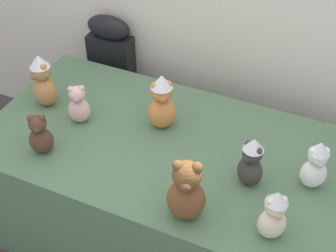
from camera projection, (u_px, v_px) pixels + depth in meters
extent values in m
cube|color=#4C6B4C|center=(168.00, 193.00, 2.53)|extent=(1.84, 0.96, 0.72)
cube|color=black|center=(115.00, 92.00, 3.11)|extent=(0.28, 0.13, 0.84)
ellipsoid|color=black|center=(109.00, 28.00, 2.80)|extent=(0.28, 0.13, 0.15)
ellipsoid|color=beige|center=(79.00, 110.00, 2.38)|extent=(0.15, 0.14, 0.14)
sphere|color=beige|center=(77.00, 94.00, 2.31)|extent=(0.08, 0.08, 0.08)
sphere|color=beige|center=(71.00, 89.00, 2.29)|extent=(0.03, 0.03, 0.03)
sphere|color=beige|center=(81.00, 88.00, 2.29)|extent=(0.03, 0.03, 0.03)
sphere|color=#A88783|center=(77.00, 100.00, 2.29)|extent=(0.03, 0.03, 0.03)
ellipsoid|color=#4C3323|center=(41.00, 140.00, 2.21)|extent=(0.15, 0.14, 0.14)
sphere|color=#4C3323|center=(37.00, 124.00, 2.14)|extent=(0.08, 0.08, 0.08)
sphere|color=#4C3323|center=(30.00, 118.00, 2.12)|extent=(0.03, 0.03, 0.03)
sphere|color=#4C3323|center=(42.00, 118.00, 2.12)|extent=(0.03, 0.03, 0.03)
sphere|color=#412E23|center=(37.00, 130.00, 2.12)|extent=(0.04, 0.04, 0.04)
ellipsoid|color=#D17F3D|center=(162.00, 113.00, 2.34)|extent=(0.18, 0.18, 0.17)
sphere|color=#D17F3D|center=(162.00, 92.00, 2.25)|extent=(0.10, 0.10, 0.10)
sphere|color=#D17F3D|center=(155.00, 86.00, 2.22)|extent=(0.04, 0.04, 0.04)
sphere|color=#D17F3D|center=(168.00, 85.00, 2.23)|extent=(0.04, 0.04, 0.04)
sphere|color=#A06536|center=(163.00, 99.00, 2.23)|extent=(0.04, 0.04, 0.04)
cone|color=silver|center=(162.00, 81.00, 2.21)|extent=(0.11, 0.11, 0.07)
ellipsoid|color=brown|center=(186.00, 200.00, 1.90)|extent=(0.19, 0.17, 0.20)
sphere|color=brown|center=(187.00, 175.00, 1.80)|extent=(0.12, 0.12, 0.12)
sphere|color=brown|center=(178.00, 166.00, 1.78)|extent=(0.04, 0.04, 0.04)
sphere|color=brown|center=(197.00, 168.00, 1.77)|extent=(0.04, 0.04, 0.04)
sphere|color=brown|center=(185.00, 186.00, 1.77)|extent=(0.05, 0.05, 0.05)
ellipsoid|color=#B27A42|center=(45.00, 91.00, 2.48)|extent=(0.17, 0.16, 0.17)
sphere|color=#B27A42|center=(41.00, 71.00, 2.39)|extent=(0.10, 0.10, 0.10)
sphere|color=#B27A42|center=(36.00, 62.00, 2.39)|extent=(0.04, 0.04, 0.04)
sphere|color=#B27A42|center=(43.00, 67.00, 2.35)|extent=(0.04, 0.04, 0.04)
sphere|color=olive|center=(34.00, 76.00, 2.38)|extent=(0.04, 0.04, 0.04)
cone|color=silver|center=(39.00, 61.00, 2.35)|extent=(0.11, 0.11, 0.07)
ellipsoid|color=#383533|center=(250.00, 171.00, 2.06)|extent=(0.15, 0.14, 0.15)
sphere|color=#383533|center=(253.00, 153.00, 1.98)|extent=(0.09, 0.09, 0.09)
sphere|color=#383533|center=(249.00, 144.00, 1.98)|extent=(0.03, 0.03, 0.03)
sphere|color=#383533|center=(258.00, 151.00, 1.95)|extent=(0.03, 0.03, 0.03)
sphere|color=#32302E|center=(246.00, 159.00, 1.97)|extent=(0.04, 0.04, 0.04)
cone|color=silver|center=(254.00, 144.00, 1.95)|extent=(0.09, 0.09, 0.06)
ellipsoid|color=white|center=(313.00, 174.00, 2.05)|extent=(0.15, 0.14, 0.14)
sphere|color=white|center=(318.00, 156.00, 1.98)|extent=(0.09, 0.09, 0.09)
sphere|color=white|center=(313.00, 151.00, 1.95)|extent=(0.03, 0.03, 0.03)
sphere|color=white|center=(326.00, 151.00, 1.95)|extent=(0.03, 0.03, 0.03)
sphere|color=#B4B3AF|center=(320.00, 164.00, 1.95)|extent=(0.04, 0.04, 0.04)
cone|color=silver|center=(321.00, 148.00, 1.94)|extent=(0.09, 0.09, 0.06)
ellipsoid|color=beige|center=(272.00, 223.00, 1.84)|extent=(0.15, 0.14, 0.14)
sphere|color=beige|center=(276.00, 206.00, 1.78)|extent=(0.08, 0.08, 0.08)
sphere|color=beige|center=(270.00, 202.00, 1.75)|extent=(0.03, 0.03, 0.03)
sphere|color=beige|center=(284.00, 200.00, 1.76)|extent=(0.03, 0.03, 0.03)
sphere|color=#ABA08A|center=(279.00, 215.00, 1.75)|extent=(0.04, 0.04, 0.04)
cone|color=silver|center=(278.00, 198.00, 1.74)|extent=(0.09, 0.09, 0.06)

